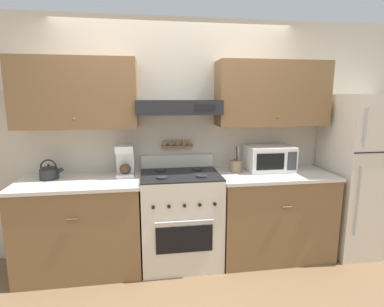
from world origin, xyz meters
TOP-DOWN VIEW (x-y plane):
  - ground_plane at (0.00, 0.00)m, footprint 16.00×16.00m
  - wall_back at (0.01, 0.63)m, footprint 5.20×0.46m
  - counter_left at (-1.00, 0.34)m, footprint 1.19×0.68m
  - counter_right at (1.01, 0.34)m, footprint 1.22×0.68m
  - stove_range at (0.00, 0.34)m, footprint 0.80×0.67m
  - refrigerator at (2.02, 0.33)m, footprint 0.72×0.69m
  - tea_kettle at (-1.29, 0.45)m, footprint 0.23×0.18m
  - coffee_maker at (-0.56, 0.48)m, footprint 0.18×0.20m
  - microwave at (1.00, 0.47)m, footprint 0.50×0.36m
  - utensil_crock at (0.62, 0.45)m, footprint 0.13×0.13m

SIDE VIEW (x-z plane):
  - ground_plane at x=0.00m, z-range 0.00..0.00m
  - counter_right at x=1.01m, z-range 0.00..0.93m
  - counter_left at x=-1.00m, z-range 0.00..0.93m
  - stove_range at x=0.00m, z-range -0.06..1.04m
  - refrigerator at x=2.02m, z-range 0.00..1.75m
  - utensil_crock at x=0.62m, z-range 0.86..1.14m
  - tea_kettle at x=-1.29m, z-range 0.90..1.10m
  - microwave at x=1.00m, z-range 0.93..1.20m
  - coffee_maker at x=-0.56m, z-range 0.93..1.25m
  - wall_back at x=0.01m, z-range 0.17..2.72m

